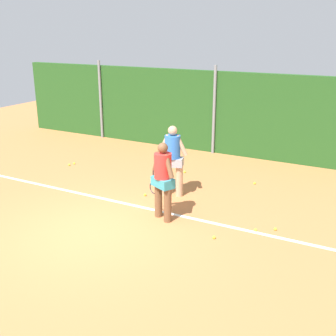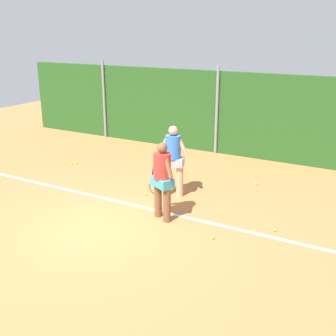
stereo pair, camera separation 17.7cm
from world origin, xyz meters
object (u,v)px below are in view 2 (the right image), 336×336
object	(u,v)px
tennis_ball_2	(146,195)
tennis_ball_3	(213,238)
player_midcourt	(173,157)
tennis_ball_7	(76,163)
tennis_ball_1	(186,172)
tennis_ball_6	(256,184)
tennis_ball_8	(255,231)
player_foreground_near	(162,177)
tennis_ball_0	(71,164)
tennis_ball_5	(275,230)

from	to	relation	value
tennis_ball_2	tennis_ball_3	world-z (taller)	same
player_midcourt	tennis_ball_7	size ratio (longest dim) A/B	27.92
tennis_ball_1	tennis_ball_3	world-z (taller)	same
tennis_ball_1	tennis_ball_2	distance (m)	2.13
player_midcourt	tennis_ball_7	distance (m)	4.19
tennis_ball_1	tennis_ball_6	bearing A→B (deg)	1.10
tennis_ball_7	tennis_ball_8	bearing A→B (deg)	-15.77
tennis_ball_8	tennis_ball_2	bearing A→B (deg)	168.97
tennis_ball_7	tennis_ball_1	bearing A→B (deg)	14.53
player_foreground_near	tennis_ball_0	bearing A→B (deg)	1.01
tennis_ball_0	tennis_ball_6	world-z (taller)	same
tennis_ball_0	tennis_ball_1	xyz separation A→B (m)	(3.52, 1.09, 0.00)
tennis_ball_6	player_foreground_near	bearing A→B (deg)	-110.63
player_midcourt	tennis_ball_1	world-z (taller)	player_midcourt
player_foreground_near	tennis_ball_6	world-z (taller)	player_foreground_near
tennis_ball_3	tennis_ball_6	distance (m)	3.51
player_midcourt	tennis_ball_0	world-z (taller)	player_midcourt
player_foreground_near	tennis_ball_5	bearing A→B (deg)	-140.35
tennis_ball_6	tennis_ball_7	world-z (taller)	same
player_foreground_near	tennis_ball_3	size ratio (longest dim) A/B	27.12
player_foreground_near	tennis_ball_7	distance (m)	5.05
tennis_ball_7	tennis_ball_5	bearing A→B (deg)	-13.06
tennis_ball_3	tennis_ball_8	world-z (taller)	same
player_midcourt	tennis_ball_6	distance (m)	2.64
player_midcourt	tennis_ball_6	size ratio (longest dim) A/B	27.92
tennis_ball_0	tennis_ball_1	world-z (taller)	same
tennis_ball_5	tennis_ball_7	bearing A→B (deg)	166.94
tennis_ball_6	tennis_ball_1	bearing A→B (deg)	-178.90
player_midcourt	tennis_ball_2	size ratio (longest dim) A/B	27.92
tennis_ball_0	tennis_ball_8	bearing A→B (deg)	-14.14
tennis_ball_0	tennis_ball_5	distance (m)	7.03
tennis_ball_6	tennis_ball_8	bearing A→B (deg)	-72.75
player_foreground_near	player_midcourt	bearing A→B (deg)	-45.79
tennis_ball_2	tennis_ball_6	distance (m)	3.12
tennis_ball_1	tennis_ball_2	world-z (taller)	same
player_foreground_near	tennis_ball_8	bearing A→B (deg)	-144.32
tennis_ball_3	player_foreground_near	bearing A→B (deg)	165.83
player_midcourt	tennis_ball_3	xyz separation A→B (m)	(1.86, -1.70, -1.00)
tennis_ball_2	tennis_ball_3	bearing A→B (deg)	-28.49
tennis_ball_2	tennis_ball_5	xyz separation A→B (m)	(3.48, -0.36, 0.00)
tennis_ball_2	player_foreground_near	bearing A→B (deg)	-42.69
tennis_ball_1	tennis_ball_3	bearing A→B (deg)	-55.80
player_midcourt	tennis_ball_6	bearing A→B (deg)	-148.92
tennis_ball_3	tennis_ball_7	world-z (taller)	same
tennis_ball_5	tennis_ball_2	bearing A→B (deg)	174.02
tennis_ball_6	tennis_ball_7	size ratio (longest dim) A/B	1.00
tennis_ball_3	tennis_ball_7	bearing A→B (deg)	156.31
tennis_ball_8	tennis_ball_6	bearing A→B (deg)	107.25
tennis_ball_3	tennis_ball_7	size ratio (longest dim) A/B	1.00
tennis_ball_0	tennis_ball_8	size ratio (longest dim) A/B	1.00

